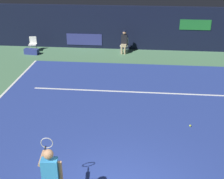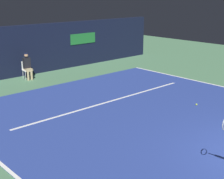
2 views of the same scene
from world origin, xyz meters
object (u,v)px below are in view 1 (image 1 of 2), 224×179
(tennis_player, at_px, (51,177))
(courtside_chair_near, at_px, (33,43))
(tennis_ball, at_px, (190,126))
(line_judge_on_chair, at_px, (124,42))
(equipment_bag, at_px, (32,52))

(tennis_player, distance_m, courtside_chair_near, 12.76)
(courtside_chair_near, xyz_separation_m, tennis_ball, (8.25, -7.87, -0.46))
(line_judge_on_chair, height_order, tennis_ball, line_judge_on_chair)
(line_judge_on_chair, distance_m, tennis_ball, 8.52)
(courtside_chair_near, relative_size, tennis_ball, 12.94)
(line_judge_on_chair, bearing_deg, tennis_player, -94.35)
(tennis_player, height_order, tennis_ball, tennis_player)
(courtside_chair_near, bearing_deg, tennis_player, -69.04)
(courtside_chair_near, bearing_deg, line_judge_on_chair, 1.72)
(tennis_player, bearing_deg, line_judge_on_chair, 85.65)
(equipment_bag, bearing_deg, line_judge_on_chair, 15.87)
(courtside_chair_near, bearing_deg, equipment_bag, -81.48)
(tennis_player, bearing_deg, equipment_bag, 111.56)
(tennis_player, distance_m, equipment_bag, 12.20)
(courtside_chair_near, distance_m, equipment_bag, 0.68)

